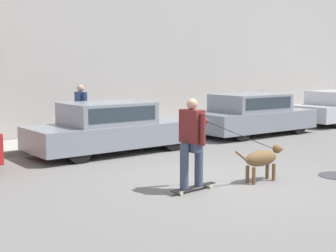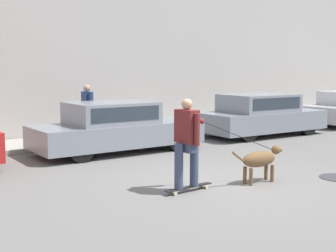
{
  "view_description": "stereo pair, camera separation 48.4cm",
  "coord_description": "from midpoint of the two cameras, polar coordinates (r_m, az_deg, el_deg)",
  "views": [
    {
      "loc": [
        -6.09,
        -6.31,
        2.18
      ],
      "look_at": [
        -0.01,
        1.6,
        0.95
      ],
      "focal_mm": 50.0,
      "sensor_mm": 36.0,
      "label": 1
    },
    {
      "loc": [
        -5.7,
        -6.6,
        2.18
      ],
      "look_at": [
        -0.01,
        1.6,
        0.95
      ],
      "focal_mm": 50.0,
      "sensor_mm": 36.0,
      "label": 2
    }
  ],
  "objects": [
    {
      "name": "ground_plane",
      "position": [
        9.01,
        7.45,
        -7.04
      ],
      "size": [
        36.0,
        36.0,
        0.0
      ],
      "primitive_type": "plane",
      "color": "slate"
    },
    {
      "name": "back_wall",
      "position": [
        14.93,
        -11.65,
        9.99
      ],
      "size": [
        32.0,
        0.3,
        5.98
      ],
      "color": "#B2ADA8",
      "rests_on": "ground_plane"
    },
    {
      "name": "sidewalk_curb",
      "position": [
        14.05,
        -9.55,
        -1.72
      ],
      "size": [
        30.0,
        1.9,
        0.13
      ],
      "color": "#A39E93",
      "rests_on": "ground_plane"
    },
    {
      "name": "parked_car_1",
      "position": [
        12.25,
        -5.24,
        -0.27
      ],
      "size": [
        4.44,
        1.74,
        1.32
      ],
      "rotation": [
        0.0,
        0.0,
        -0.0
      ],
      "color": "black",
      "rests_on": "ground_plane"
    },
    {
      "name": "parked_car_2",
      "position": [
        15.57,
        12.14,
        1.25
      ],
      "size": [
        4.31,
        1.93,
        1.35
      ],
      "rotation": [
        0.0,
        0.0,
        -0.03
      ],
      "color": "black",
      "rests_on": "ground_plane"
    },
    {
      "name": "dog",
      "position": [
        9.18,
        12.66,
        -4.01
      ],
      "size": [
        1.26,
        0.33,
        0.69
      ],
      "rotation": [
        0.0,
        0.0,
        -0.03
      ],
      "color": "brown",
      "rests_on": "ground_plane"
    },
    {
      "name": "skateboarder",
      "position": [
        8.22,
        4.07,
        -1.68
      ],
      "size": [
        2.46,
        0.64,
        1.66
      ],
      "rotation": [
        0.0,
        0.0,
        0.06
      ],
      "color": "beige",
      "rests_on": "ground_plane"
    },
    {
      "name": "pedestrian_with_bag",
      "position": [
        13.53,
        -8.78,
        1.96
      ],
      "size": [
        0.25,
        0.7,
        1.59
      ],
      "rotation": [
        0.0,
        0.0,
        3.05
      ],
      "color": "#3D4760",
      "rests_on": "sidewalk_curb"
    }
  ]
}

